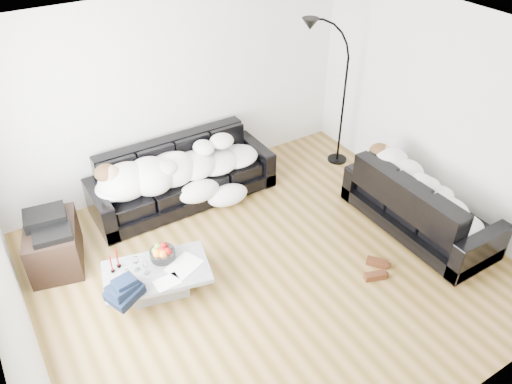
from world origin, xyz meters
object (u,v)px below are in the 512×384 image
sofa_back (183,174)px  av_cabinet (54,245)px  sofa_right (421,202)px  wine_glass_b (127,276)px  sleeper_right (425,187)px  sleeper_back (183,161)px  coffee_table (158,281)px  floor_lamp (344,100)px  wine_glass_a (136,263)px  wine_glass_c (146,267)px  fruit_bowl (162,252)px  shoes (376,269)px  stereo (47,222)px  candle_right (117,258)px  candle_left (111,264)px

sofa_back → av_cabinet: 1.82m
sofa_right → wine_glass_b: 3.56m
wine_glass_b → sleeper_right: bearing=-11.2°
sleeper_back → wine_glass_b: size_ratio=12.57×
coffee_table → floor_lamp: floor_lamp is taller
wine_glass_a → wine_glass_c: wine_glass_a is taller
sleeper_right → fruit_bowl: size_ratio=6.09×
coffee_table → floor_lamp: size_ratio=0.55×
sofa_back → shoes: sofa_back is taller
stereo → sleeper_back: bearing=18.7°
sofa_back → sleeper_back: 0.23m
wine_glass_c → candle_right: 0.33m
candle_left → floor_lamp: (3.76, 0.86, 0.56)m
wine_glass_a → wine_glass_b: size_ratio=1.12×
shoes → av_cabinet: size_ratio=0.51×
coffee_table → fruit_bowl: fruit_bowl is taller
sofa_back → floor_lamp: (2.40, -0.32, 0.59)m
sofa_right → wine_glass_c: size_ratio=11.86×
coffee_table → shoes: (2.21, -1.02, -0.11)m
wine_glass_b → candle_right: 0.26m
fruit_bowl → candle_right: candle_right is taller
wine_glass_b → av_cabinet: bearing=116.4°
sleeper_back → fruit_bowl: size_ratio=7.49×
sleeper_right → candle_right: size_ratio=6.87×
sleeper_right → stereo: (-4.01, 1.72, -0.01)m
fruit_bowl → wine_glass_c: (-0.23, -0.13, -0.00)m
sleeper_back → floor_lamp: (2.40, -0.27, 0.37)m
wine_glass_b → candle_left: size_ratio=0.74×
sleeper_back → candle_left: bearing=-140.3°
sofa_back → wine_glass_b: sofa_back is taller
stereo → coffee_table: bearing=-43.1°
av_cabinet → floor_lamp: size_ratio=0.40×
fruit_bowl → candle_left: candle_left is taller
wine_glass_a → wine_glass_c: 0.12m
sofa_back → candle_left: sofa_back is taller
sleeper_right → fruit_bowl: bearing=74.8°
wine_glass_a → floor_lamp: bearing=15.2°
fruit_bowl → wine_glass_b: bearing=-162.6°
coffee_table → candle_left: 0.53m
wine_glass_b → candle_left: candle_left is taller
sleeper_right → wine_glass_a: sleeper_right is taller
wine_glass_b → stereo: size_ratio=0.37×
sofa_right → wine_glass_c: sofa_right is taller
sofa_back → av_cabinet: size_ratio=3.07×
coffee_table → fruit_bowl: 0.31m
stereo → candle_left: bearing=-54.2°
coffee_table → wine_glass_a: (-0.17, 0.11, 0.25)m
sleeper_back → shoes: sleeper_back is taller
wine_glass_a → candle_right: candle_right is taller
av_cabinet → stereo: size_ratio=1.80×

